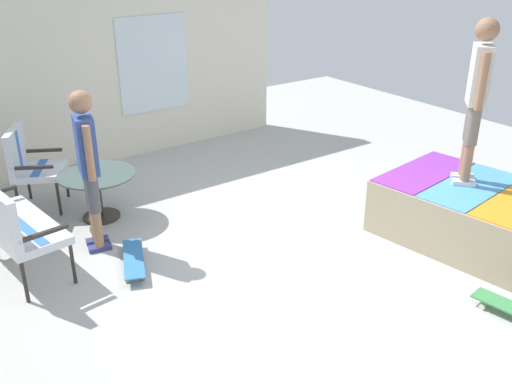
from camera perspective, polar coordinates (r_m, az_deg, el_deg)
ground_plane at (r=6.10m, az=2.77°, el=-6.75°), size 12.00×12.00×0.10m
house_facade at (r=8.55m, az=-15.96°, el=11.17°), size 0.23×6.00×2.56m
skate_ramp at (r=6.73m, az=20.48°, el=-1.77°), size 2.01×2.41×0.62m
patio_bench at (r=6.00m, az=-23.74°, el=-2.35°), size 1.31×0.70×1.02m
patio_chair_near_house at (r=7.39m, az=-21.81°, el=2.87°), size 0.81×0.78×1.02m
patio_table at (r=6.93m, az=-15.52°, el=0.53°), size 0.90×0.90×0.57m
person_watching at (r=6.05m, az=-16.48°, el=3.14°), size 0.47×0.29×1.73m
person_skater at (r=6.35m, az=21.28°, el=9.50°), size 0.37×0.38×1.74m
skateboard_by_bench at (r=5.98m, az=-12.15°, el=-6.57°), size 0.82×0.49×0.10m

